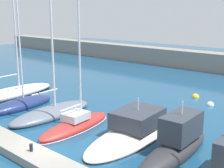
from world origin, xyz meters
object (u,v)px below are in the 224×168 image
Objects in this scene: sailboat_white_nearest at (11,93)px; motorboat_charcoal_sixth at (177,144)px; mooring_buoy_white at (210,105)px; dock_bollard at (31,148)px; motorboat_ivory_fifth at (134,131)px; mooring_buoy_yellow at (195,97)px; sailboat_slate_third at (52,112)px; sailboat_navy_second at (22,104)px; sailboat_red_fourth at (76,124)px.

sailboat_white_nearest is 19.01m from motorboat_charcoal_sixth.
dock_bollard is at bearing -100.25° from mooring_buoy_white.
motorboat_charcoal_sixth is 11.06× the size of mooring_buoy_white.
motorboat_ivory_fifth reaches higher than mooring_buoy_yellow.
sailboat_navy_second is at bearing 93.20° from sailboat_slate_third.
sailboat_red_fourth is at bearing -103.50° from sailboat_slate_third.
sailboat_red_fourth is 7.79m from motorboat_charcoal_sixth.
sailboat_slate_third is 11.35m from motorboat_charcoal_sixth.
sailboat_navy_second is 1.11× the size of sailboat_red_fourth.
motorboat_charcoal_sixth is 11.32m from mooring_buoy_white.
motorboat_charcoal_sixth is 17.51× the size of dock_bollard.
mooring_buoy_yellow is at bearing 87.48° from dock_bollard.
dock_bollard is at bearing 155.20° from motorboat_ivory_fifth.
sailboat_red_fourth is at bearing 95.34° from motorboat_charcoal_sixth.
motorboat_charcoal_sixth is at bearing 45.81° from dock_bollard.
dock_bollard is (-0.82, -18.60, 0.73)m from mooring_buoy_yellow.
motorboat_ivory_fifth is at bearing -85.60° from sailboat_slate_third.
motorboat_charcoal_sixth is (3.62, -0.57, 0.32)m from motorboat_ivory_fifth.
sailboat_navy_second reaches higher than mooring_buoy_yellow.
sailboat_white_nearest reaches higher than dock_bollard.
sailboat_white_nearest reaches higher than mooring_buoy_yellow.
sailboat_navy_second is 1.42× the size of motorboat_ivory_fifth.
sailboat_navy_second is 16.74m from mooring_buoy_yellow.
mooring_buoy_yellow is 1.08× the size of mooring_buoy_white.
sailboat_white_nearest is 7.72m from sailboat_slate_third.
motorboat_charcoal_sixth is (7.70, 1.15, 0.36)m from sailboat_red_fourth.
sailboat_white_nearest is at bearing 85.26° from motorboat_ivory_fifth.
sailboat_slate_third is at bearing -115.51° from mooring_buoy_yellow.
sailboat_slate_third reaches higher than mooring_buoy_white.
mooring_buoy_white is at bearing -40.13° from sailboat_slate_third.
sailboat_navy_second is at bearing 82.38° from sailboat_red_fourth.
sailboat_slate_third is 14.24m from mooring_buoy_white.
mooring_buoy_yellow is (-1.50, 11.91, -0.38)m from motorboat_ivory_fifth.
motorboat_charcoal_sixth is at bearing -91.02° from sailboat_slate_third.
sailboat_navy_second reaches higher than sailboat_slate_third.
motorboat_charcoal_sixth is 13.51m from mooring_buoy_yellow.
mooring_buoy_yellow is (2.57, 13.63, -0.33)m from sailboat_red_fourth.
sailboat_navy_second is at bearing 150.63° from dock_bollard.
dock_bollard is at bearing 132.66° from motorboat_charcoal_sixth.
sailboat_white_nearest is 1.79× the size of motorboat_ivory_fifth.
motorboat_ivory_fifth is at bearing -94.19° from mooring_buoy_white.
sailboat_navy_second is 20.42× the size of mooring_buoy_white.
sailboat_navy_second reaches higher than mooring_buoy_white.
motorboat_charcoal_sixth is at bearing -67.67° from mooring_buoy_yellow.
sailboat_white_nearest reaches higher than mooring_buoy_white.
mooring_buoy_white is at bearing 11.53° from motorboat_charcoal_sixth.
sailboat_slate_third reaches higher than motorboat_charcoal_sixth.
sailboat_white_nearest is 19.32m from mooring_buoy_white.
motorboat_charcoal_sixth is 8.53m from dock_bollard.
sailboat_white_nearest is at bearing 85.86° from motorboat_charcoal_sixth.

